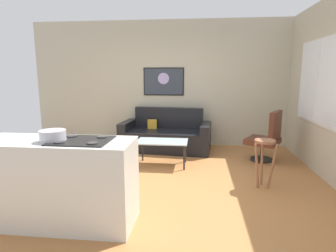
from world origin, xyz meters
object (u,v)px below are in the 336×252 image
at_px(coffee_table, 162,143).
at_px(bar_stool, 264,152).
at_px(couch, 166,136).
at_px(mixing_bowl, 53,136).
at_px(armchair, 267,137).
at_px(wall_painting, 164,82).

relative_size(coffee_table, bar_stool, 1.28).
distance_m(couch, mixing_bowl, 3.38).
height_order(bar_stool, mixing_bowl, mixing_bowl).
distance_m(couch, bar_stool, 2.52).
xyz_separation_m(armchair, bar_stool, (-0.33, -1.27, 0.06)).
relative_size(armchair, bar_stool, 1.36).
height_order(couch, bar_stool, couch).
bearing_deg(bar_stool, mixing_bowl, -151.65).
height_order(armchair, mixing_bowl, mixing_bowl).
xyz_separation_m(couch, mixing_bowl, (-0.79, -3.21, 0.69)).
distance_m(coffee_table, bar_stool, 1.78).
relative_size(couch, mixing_bowl, 7.39).
xyz_separation_m(mixing_bowl, wall_painting, (0.68, 3.72, 0.46)).
height_order(coffee_table, mixing_bowl, mixing_bowl).
bearing_deg(armchair, coffee_table, -167.02).
height_order(couch, mixing_bowl, mixing_bowl).
bearing_deg(couch, bar_stool, -49.25).
bearing_deg(armchair, wall_painting, 151.24).
bearing_deg(mixing_bowl, bar_stool, 28.35).
distance_m(armchair, bar_stool, 1.31).
bearing_deg(wall_painting, coffee_table, -83.72).
distance_m(armchair, mixing_bowl, 3.81).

